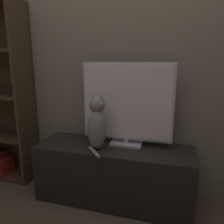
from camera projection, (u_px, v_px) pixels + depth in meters
wall_back at (122, 49)px, 1.89m from camera, size 4.80×0.05×2.60m
tv_stand at (114, 173)px, 1.89m from camera, size 1.31×0.42×0.50m
tv at (127, 104)px, 1.80m from camera, size 0.76×0.16×0.69m
cat at (97, 124)px, 1.74m from camera, size 0.17×0.28×0.46m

